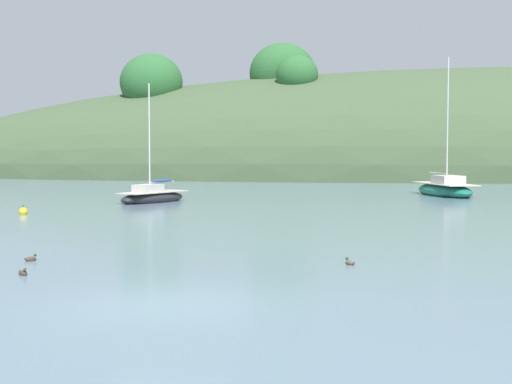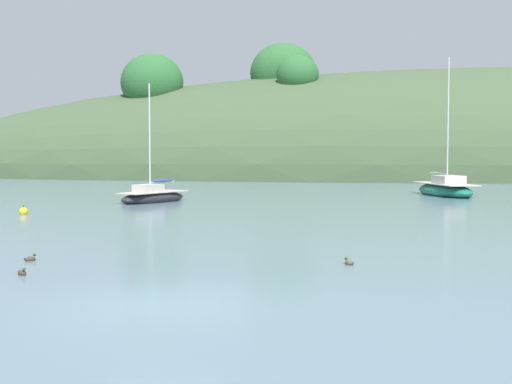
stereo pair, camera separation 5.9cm
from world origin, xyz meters
name	(u,v)px [view 1 (the left image)]	position (x,y,z in m)	size (l,w,h in m)	color
ground_plane	(164,305)	(0.00, 0.00, 0.00)	(400.00, 400.00, 0.00)	slate
far_shoreline_hill	(512,176)	(24.95, 73.21, 0.10)	(150.00, 36.00, 28.35)	#425638
sailboat_yellow_far	(445,190)	(11.60, 37.29, 0.43)	(4.23, 7.53, 9.83)	#196B56
sailboat_grey_yawl	(152,196)	(-7.29, 29.16, 0.35)	(4.08, 5.49, 7.42)	#232328
mooring_buoy_inner	(23,212)	(-11.76, 20.37, 0.12)	(0.44, 0.44, 0.54)	yellow
duck_lead	(31,259)	(-5.21, 5.62, 0.05)	(0.35, 0.38, 0.24)	#473828
duck_lone_left	(23,273)	(-4.45, 3.28, 0.05)	(0.37, 0.36, 0.24)	#473828
duck_straggler	(350,263)	(4.04, 5.82, 0.05)	(0.34, 0.39, 0.24)	brown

